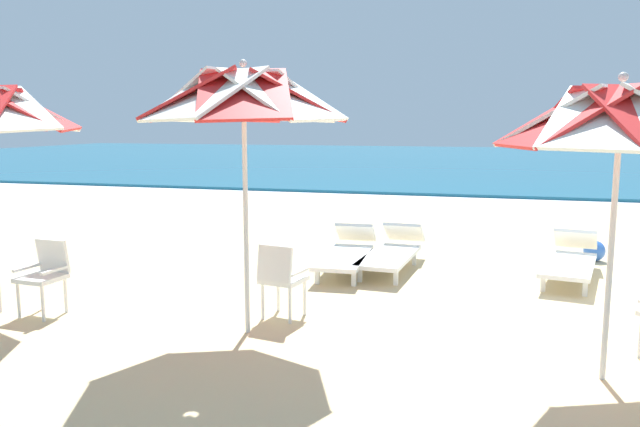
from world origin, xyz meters
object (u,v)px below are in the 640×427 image
beach_umbrella_1 (244,99)px  sun_lounger_2 (392,252)px  plastic_chair_3 (45,272)px  sun_lounger_3 (346,252)px  beach_umbrella_0 (620,121)px  beach_ball (594,251)px  plastic_chair_2 (281,276)px  sun_lounger_1 (570,260)px

beach_umbrella_1 → sun_lounger_2: (1.05, 3.19, -2.16)m
beach_umbrella_1 → plastic_chair_3: 3.17m
beach_umbrella_1 → sun_lounger_3: size_ratio=1.31×
plastic_chair_3 → beach_umbrella_1: bearing=0.4°
beach_umbrella_0 → sun_lounger_3: (-3.04, 3.28, -1.95)m
sun_lounger_3 → beach_ball: 4.07m
plastic_chair_3 → beach_ball: bearing=35.3°
plastic_chair_2 → sun_lounger_2: (0.86, 2.66, -0.22)m
beach_umbrella_0 → sun_lounger_3: 4.87m
beach_umbrella_0 → beach_ball: size_ratio=7.81×
beach_umbrella_1 → plastic_chair_2: bearing=69.6°
sun_lounger_1 → beach_ball: bearing=68.8°
beach_umbrella_0 → beach_ball: (0.66, 4.97, -2.06)m
sun_lounger_2 → sun_lounger_3: same height
plastic_chair_2 → beach_ball: bearing=46.6°
plastic_chair_2 → beach_ball: 5.69m
sun_lounger_2 → sun_lounger_3: 0.69m
plastic_chair_2 → plastic_chair_3: same height
beach_umbrella_0 → sun_lounger_3: bearing=132.9°
beach_umbrella_1 → sun_lounger_2: beach_umbrella_1 is taller
sun_lounger_3 → beach_umbrella_1: bearing=-97.7°
beach_umbrella_0 → plastic_chair_2: (-3.24, 0.84, -1.73)m
beach_ball → plastic_chair_3: bearing=-144.7°
sun_lounger_1 → plastic_chair_2: bearing=-140.6°
plastic_chair_2 → sun_lounger_3: plastic_chair_2 is taller
beach_umbrella_0 → sun_lounger_1: (0.14, 3.62, -1.95)m
beach_umbrella_1 → plastic_chair_3: (-2.50, -0.02, -1.95)m
beach_umbrella_1 → sun_lounger_3: 3.69m
beach_umbrella_0 → sun_lounger_2: beach_umbrella_0 is taller
beach_umbrella_1 → beach_ball: beach_umbrella_1 is taller
plastic_chair_2 → sun_lounger_2: size_ratio=0.40×
sun_lounger_3 → beach_ball: (3.70, 1.69, -0.11)m
beach_umbrella_1 → beach_umbrella_0: bearing=-5.3°
beach_umbrella_1 → sun_lounger_2: bearing=71.7°
sun_lounger_1 → beach_ball: 1.45m
plastic_chair_2 → sun_lounger_2: plastic_chair_2 is taller
beach_umbrella_1 → sun_lounger_1: (3.58, 3.30, -2.16)m
beach_umbrella_1 → plastic_chair_3: bearing=-179.6°
sun_lounger_3 → plastic_chair_2: bearing=-94.8°
plastic_chair_3 → sun_lounger_1: (6.07, 3.32, -0.22)m
beach_umbrella_0 → beach_umbrella_1: (-3.44, 0.32, 0.22)m
beach_ball → sun_lounger_2: bearing=-154.4°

